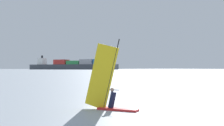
# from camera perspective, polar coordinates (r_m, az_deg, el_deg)

# --- Properties ---
(ground_plane) EXTENTS (4000.00, 4000.00, 0.00)m
(ground_plane) POSITION_cam_1_polar(r_m,az_deg,el_deg) (16.07, 11.67, -9.71)
(ground_plane) COLOR #9EA8B2
(windsurfer) EXTENTS (3.37, 0.96, 4.13)m
(windsurfer) POSITION_cam_1_polar(r_m,az_deg,el_deg) (15.36, -0.69, -6.01)
(windsurfer) COLOR red
(windsurfer) RESTS_ON ground_plane
(cargo_ship) EXTENTS (198.37, 31.74, 30.83)m
(cargo_ship) POSITION_cam_1_polar(r_m,az_deg,el_deg) (565.02, -8.26, -0.48)
(cargo_ship) COLOR #3F444C
(cargo_ship) RESTS_ON ground_plane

